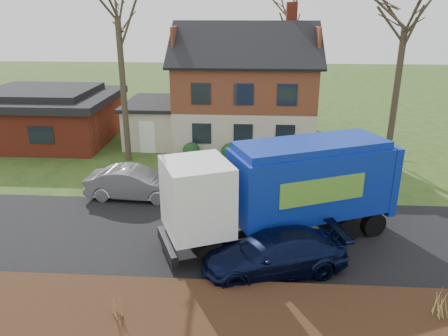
{
  "coord_description": "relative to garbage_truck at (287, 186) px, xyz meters",
  "views": [
    {
      "loc": [
        2.53,
        -16.0,
        8.93
      ],
      "look_at": [
        1.31,
        2.5,
        2.09
      ],
      "focal_mm": 35.0,
      "sensor_mm": 36.0,
      "label": 1
    }
  ],
  "objects": [
    {
      "name": "tree_back",
      "position": [
        1.5,
        20.76,
        6.85
      ],
      "size": [
        3.48,
        3.48,
        11.01
      ],
      "color": "#403426",
      "rests_on": "ground"
    },
    {
      "name": "ground",
      "position": [
        -3.97,
        -0.02,
        -2.33
      ],
      "size": [
        120.0,
        120.0,
        0.0
      ],
      "primitive_type": "plane",
      "color": "#2A4717",
      "rests_on": "ground"
    },
    {
      "name": "silver_sedan",
      "position": [
        -7.16,
        3.58,
        -1.55
      ],
      "size": [
        4.82,
        1.95,
        1.56
      ],
      "primitive_type": "imported",
      "rotation": [
        0.0,
        0.0,
        1.51
      ],
      "color": "#929498",
      "rests_on": "ground"
    },
    {
      "name": "navy_wagon",
      "position": [
        -0.55,
        -2.49,
        -1.57
      ],
      "size": [
        5.61,
        3.52,
        1.51
      ],
      "primitive_type": "imported",
      "rotation": [
        0.0,
        0.0,
        -1.28
      ],
      "color": "black",
      "rests_on": "ground"
    },
    {
      "name": "tree_front_east",
      "position": [
        6.6,
        8.98,
        6.96
      ],
      "size": [
        4.11,
        4.11,
        11.42
      ],
      "color": "#3D3124",
      "rests_on": "ground"
    },
    {
      "name": "road",
      "position": [
        -3.97,
        -0.02,
        -2.32
      ],
      "size": [
        80.0,
        7.0,
        0.02
      ],
      "primitive_type": "cube",
      "color": "black",
      "rests_on": "ground"
    },
    {
      "name": "grass_clump_east",
      "position": [
        4.31,
        -4.94,
        -1.61
      ],
      "size": [
        0.34,
        0.28,
        0.84
      ],
      "color": "tan",
      "rests_on": "mulch_verge"
    },
    {
      "name": "main_house",
      "position": [
        -2.48,
        13.88,
        1.7
      ],
      "size": [
        12.95,
        8.95,
        9.26
      ],
      "color": "beige",
      "rests_on": "ground"
    },
    {
      "name": "mulch_verge",
      "position": [
        -3.97,
        -5.32,
        -2.18
      ],
      "size": [
        80.0,
        3.5,
        0.3
      ],
      "primitive_type": "cube",
      "color": "black",
      "rests_on": "ground"
    },
    {
      "name": "garbage_truck",
      "position": [
        0.0,
        0.0,
        0.0
      ],
      "size": [
        9.64,
        6.03,
        4.03
      ],
      "rotation": [
        0.0,
        0.0,
        0.41
      ],
      "color": "black",
      "rests_on": "ground"
    },
    {
      "name": "grass_clump_mid",
      "position": [
        -5.3,
        -5.6,
        -1.59
      ],
      "size": [
        0.31,
        0.25,
        0.86
      ],
      "color": "#A47C48",
      "rests_on": "mulch_verge"
    },
    {
      "name": "ranch_house",
      "position": [
        -15.97,
        12.98,
        -0.51
      ],
      "size": [
        9.8,
        8.2,
        3.7
      ],
      "color": "#983421",
      "rests_on": "ground"
    }
  ]
}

